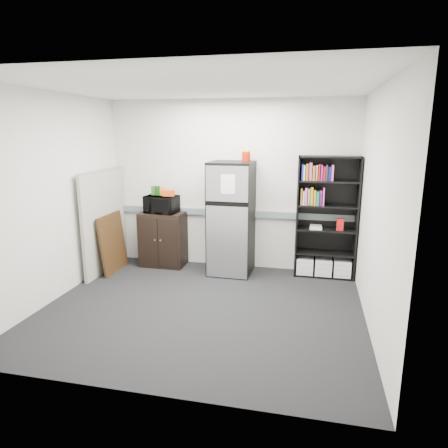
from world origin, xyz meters
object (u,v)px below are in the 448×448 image
cabinet (163,239)px  bookshelf (326,218)px  microwave (162,204)px  refrigerator (231,218)px  cubicle_partition (105,221)px

cabinet → bookshelf: bearing=1.4°
microwave → refrigerator: size_ratio=0.29×
cubicle_partition → refrigerator: 2.02m
bookshelf → microwave: bookshelf is taller
bookshelf → refrigerator: bearing=-174.3°
cubicle_partition → microwave: bearing=26.5°
bookshelf → cabinet: (-2.62, -0.06, -0.46)m
cabinet → cubicle_partition: bearing=-152.6°
cubicle_partition → refrigerator: (1.99, 0.34, 0.06)m
cabinet → microwave: size_ratio=1.76×
cabinet → microwave: 0.59m
bookshelf → cabinet: size_ratio=2.05×
cubicle_partition → microwave: (0.81, 0.40, 0.23)m
cubicle_partition → bookshelf: bearing=8.1°
microwave → refrigerator: refrigerator is taller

